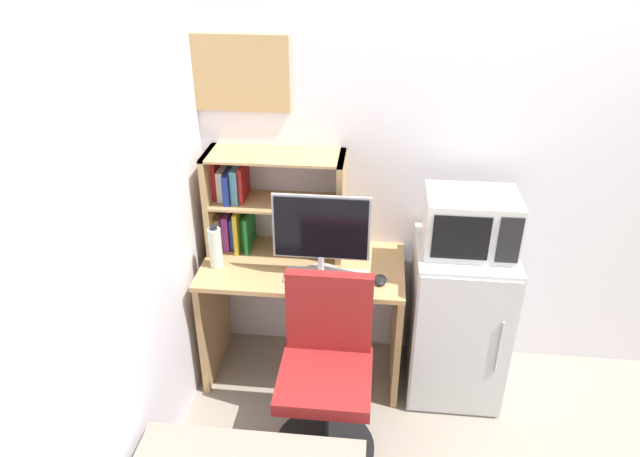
% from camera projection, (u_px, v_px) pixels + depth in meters
% --- Properties ---
extents(wall_back, '(6.40, 0.04, 2.60)m').
position_uv_depth(wall_back, '(560.00, 165.00, 3.17)').
color(wall_back, silver).
rests_on(wall_back, ground_plane).
extents(wall_left, '(0.04, 4.40, 2.60)m').
position_uv_depth(wall_left, '(60.00, 323.00, 1.94)').
color(wall_left, silver).
rests_on(wall_left, ground_plane).
extents(desk, '(1.14, 0.60, 0.77)m').
position_uv_depth(desk, '(304.00, 300.00, 3.39)').
color(desk, tan).
rests_on(desk, ground_plane).
extents(hutch_bookshelf, '(0.77, 0.29, 0.59)m').
position_uv_depth(hutch_bookshelf, '(256.00, 201.00, 3.30)').
color(hutch_bookshelf, tan).
rests_on(hutch_bookshelf, desk).
extents(monitor, '(0.51, 0.21, 0.48)m').
position_uv_depth(monitor, '(321.00, 233.00, 3.04)').
color(monitor, '#B7B7BC').
rests_on(monitor, desk).
extents(keyboard, '(0.45, 0.14, 0.02)m').
position_uv_depth(keyboard, '(327.00, 276.00, 3.14)').
color(keyboard, silver).
rests_on(keyboard, desk).
extents(computer_mouse, '(0.07, 0.10, 0.03)m').
position_uv_depth(computer_mouse, '(380.00, 280.00, 3.10)').
color(computer_mouse, black).
rests_on(computer_mouse, desk).
extents(water_bottle, '(0.07, 0.07, 0.26)m').
position_uv_depth(water_bottle, '(215.00, 247.00, 3.19)').
color(water_bottle, silver).
rests_on(water_bottle, desk).
extents(mini_fridge, '(0.52, 0.56, 0.94)m').
position_uv_depth(mini_fridge, '(457.00, 320.00, 3.31)').
color(mini_fridge, silver).
rests_on(mini_fridge, ground_plane).
extents(microwave, '(0.47, 0.35, 0.31)m').
position_uv_depth(microwave, '(470.00, 223.00, 3.02)').
color(microwave, silver).
rests_on(microwave, mini_fridge).
extents(desk_chair, '(0.53, 0.53, 0.98)m').
position_uv_depth(desk_chair, '(326.00, 380.00, 2.94)').
color(desk_chair, black).
rests_on(desk_chair, ground_plane).
extents(wall_corkboard, '(0.72, 0.02, 0.41)m').
position_uv_depth(wall_corkboard, '(223.00, 73.00, 3.09)').
color(wall_corkboard, tan).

